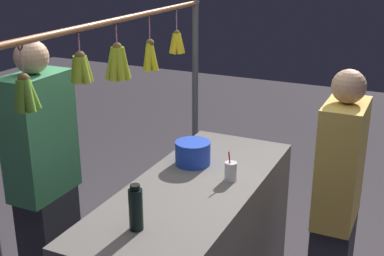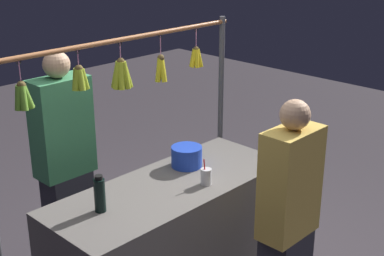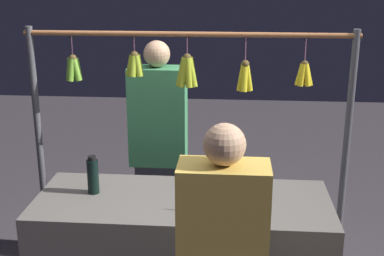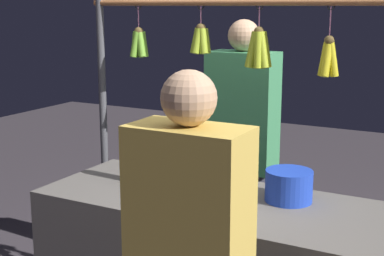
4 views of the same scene
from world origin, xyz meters
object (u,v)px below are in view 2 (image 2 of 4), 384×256
water_bottle (100,194)px  vendor_person (66,169)px  customer_person (287,229)px  blue_bucket (187,156)px  drink_cup (206,177)px

water_bottle → vendor_person: bearing=-109.2°
vendor_person → customer_person: size_ratio=1.07×
blue_bucket → vendor_person: size_ratio=0.13×
drink_cup → customer_person: (-0.08, 0.58, -0.18)m
vendor_person → blue_bucket: bearing=127.5°
water_bottle → blue_bucket: water_bottle is taller
drink_cup → customer_person: bearing=98.2°
blue_bucket → vendor_person: (0.53, -0.70, -0.14)m
water_bottle → customer_person: customer_person is taller
water_bottle → vendor_person: size_ratio=0.13×
blue_bucket → customer_person: (0.03, 0.87, -0.20)m
blue_bucket → vendor_person: vendor_person is taller
customer_person → vendor_person: bearing=-72.3°
customer_person → blue_bucket: bearing=-92.2°
drink_cup → vendor_person: 1.08m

